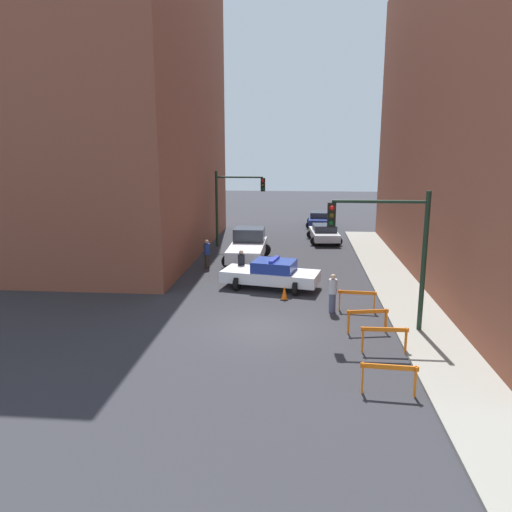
{
  "coord_description": "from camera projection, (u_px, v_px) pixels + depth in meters",
  "views": [
    {
      "loc": [
        1.36,
        -18.16,
        6.88
      ],
      "look_at": [
        -0.87,
        6.9,
        1.31
      ],
      "focal_mm": 35.0,
      "sensor_mm": 36.0,
      "label": 1
    }
  ],
  "objects": [
    {
      "name": "sidewalk_right",
      "position": [
        427.0,
        332.0,
        18.72
      ],
      "size": [
        2.4,
        44.0,
        0.12
      ],
      "color": "gray",
      "rests_on": "ground_plane"
    },
    {
      "name": "barrier_front",
      "position": [
        389.0,
        374.0,
        13.98
      ],
      "size": [
        1.6,
        0.27,
        0.9
      ],
      "rotation": [
        0.0,
        0.0,
        -0.07
      ],
      "color": "orange",
      "rests_on": "ground_plane"
    },
    {
      "name": "ground_plane",
      "position": [
        263.0,
        328.0,
        19.27
      ],
      "size": [
        120.0,
        120.0,
        0.0
      ],
      "primitive_type": "plane",
      "color": "#2D2D33"
    },
    {
      "name": "barrier_mid",
      "position": [
        384.0,
        335.0,
        16.83
      ],
      "size": [
        1.6,
        0.19,
        0.9
      ],
      "rotation": [
        0.0,
        0.0,
        0.02
      ],
      "color": "orange",
      "rests_on": "ground_plane"
    },
    {
      "name": "traffic_light_far",
      "position": [
        232.0,
        198.0,
        34.21
      ],
      "size": [
        3.44,
        0.35,
        5.2
      ],
      "color": "black",
      "rests_on": "ground_plane"
    },
    {
      "name": "barrier_corner",
      "position": [
        357.0,
        297.0,
        21.05
      ],
      "size": [
        1.6,
        0.3,
        0.9
      ],
      "rotation": [
        0.0,
        0.0,
        -0.09
      ],
      "color": "orange",
      "rests_on": "ground_plane"
    },
    {
      "name": "police_car",
      "position": [
        271.0,
        274.0,
        24.51
      ],
      "size": [
        4.98,
        2.96,
        1.52
      ],
      "rotation": [
        0.0,
        0.0,
        1.36
      ],
      "color": "white",
      "rests_on": "ground_plane"
    },
    {
      "name": "traffic_cone",
      "position": [
        284.0,
        293.0,
        22.74
      ],
      "size": [
        0.36,
        0.36,
        0.66
      ],
      "color": "black",
      "rests_on": "ground_plane"
    },
    {
      "name": "building_corner_left",
      "position": [
        93.0,
        107.0,
        31.91
      ],
      "size": [
        14.0,
        20.0,
        18.67
      ],
      "color": "brown",
      "rests_on": "ground_plane"
    },
    {
      "name": "white_truck",
      "position": [
        248.0,
        246.0,
        30.32
      ],
      "size": [
        2.65,
        5.4,
        1.9
      ],
      "rotation": [
        0.0,
        0.0,
        0.0
      ],
      "color": "silver",
      "rests_on": "ground_plane"
    },
    {
      "name": "parked_car_near",
      "position": [
        324.0,
        233.0,
        36.32
      ],
      "size": [
        2.51,
        4.43,
        1.31
      ],
      "rotation": [
        0.0,
        0.0,
        0.08
      ],
      "color": "silver",
      "rests_on": "ground_plane"
    },
    {
      "name": "parked_car_mid",
      "position": [
        320.0,
        219.0,
        43.26
      ],
      "size": [
        2.43,
        4.39,
        1.31
      ],
      "rotation": [
        0.0,
        0.0,
        -0.06
      ],
      "color": "navy",
      "rests_on": "ground_plane"
    },
    {
      "name": "pedestrian_corner",
      "position": [
        207.0,
        254.0,
        28.47
      ],
      "size": [
        0.38,
        0.38,
        1.66
      ],
      "rotation": [
        0.0,
        0.0,
        3.09
      ],
      "color": "#382D23",
      "rests_on": "ground_plane"
    },
    {
      "name": "pedestrian_sidewalk",
      "position": [
        333.0,
        293.0,
        20.91
      ],
      "size": [
        0.44,
        0.44,
        1.66
      ],
      "rotation": [
        0.0,
        0.0,
        1.31
      ],
      "color": "#474C66",
      "rests_on": "ground_plane"
    },
    {
      "name": "pedestrian_crossing",
      "position": [
        241.0,
        265.0,
        25.69
      ],
      "size": [
        0.43,
        0.43,
        1.66
      ],
      "rotation": [
        0.0,
        0.0,
        0.22
      ],
      "color": "black",
      "rests_on": "ground_plane"
    },
    {
      "name": "traffic_light_near",
      "position": [
        393.0,
        240.0,
        18.13
      ],
      "size": [
        3.64,
        0.35,
        5.2
      ],
      "color": "black",
      "rests_on": "sidewalk_right"
    },
    {
      "name": "barrier_back",
      "position": [
        367.0,
        317.0,
        18.64
      ],
      "size": [
        1.58,
        0.45,
        0.9
      ],
      "rotation": [
        0.0,
        0.0,
        0.19
      ],
      "color": "orange",
      "rests_on": "ground_plane"
    }
  ]
}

